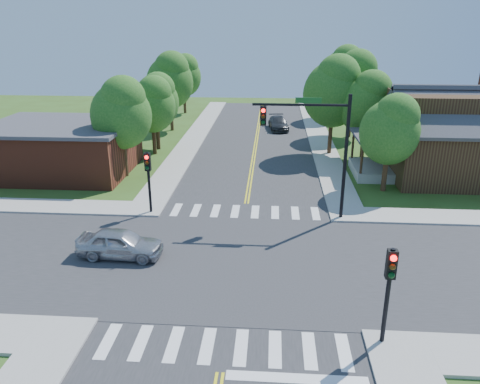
# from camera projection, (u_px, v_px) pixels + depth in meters

# --- Properties ---
(ground) EXTENTS (100.00, 100.00, 0.00)m
(ground) POSITION_uv_depth(u_px,v_px,m) (237.00, 262.00, 22.35)
(ground) COLOR #344D18
(ground) RESTS_ON ground
(road_ns) EXTENTS (10.00, 90.00, 0.04)m
(road_ns) POSITION_uv_depth(u_px,v_px,m) (237.00, 262.00, 22.34)
(road_ns) COLOR #2D2D30
(road_ns) RESTS_ON ground
(road_ew) EXTENTS (90.00, 10.00, 0.04)m
(road_ew) POSITION_uv_depth(u_px,v_px,m) (237.00, 262.00, 22.34)
(road_ew) COLOR #2D2D30
(road_ew) RESTS_ON ground
(intersection_patch) EXTENTS (10.20, 10.20, 0.06)m
(intersection_patch) POSITION_uv_depth(u_px,v_px,m) (237.00, 262.00, 22.35)
(intersection_patch) COLOR #2D2D30
(intersection_patch) RESTS_ON ground
(sidewalk_ne) EXTENTS (40.00, 40.00, 0.14)m
(sidewalk_ne) POSITION_uv_depth(u_px,v_px,m) (457.00, 169.00, 36.07)
(sidewalk_ne) COLOR #9E9B93
(sidewalk_ne) RESTS_ON ground
(sidewalk_nw) EXTENTS (40.00, 40.00, 0.14)m
(sidewalk_nw) POSITION_uv_depth(u_px,v_px,m) (59.00, 161.00, 38.17)
(sidewalk_nw) COLOR #9E9B93
(sidewalk_nw) RESTS_ON ground
(crosswalk_north) EXTENTS (8.85, 2.00, 0.01)m
(crosswalk_north) POSITION_uv_depth(u_px,v_px,m) (245.00, 212.00, 28.13)
(crosswalk_north) COLOR white
(crosswalk_north) RESTS_ON ground
(crosswalk_south) EXTENTS (8.85, 2.00, 0.01)m
(crosswalk_south) POSITION_uv_depth(u_px,v_px,m) (224.00, 346.00, 16.53)
(crosswalk_south) COLOR white
(crosswalk_south) RESTS_ON ground
(centerline) EXTENTS (0.30, 90.00, 0.01)m
(centerline) POSITION_uv_depth(u_px,v_px,m) (237.00, 261.00, 22.33)
(centerline) COLOR yellow
(centerline) RESTS_ON ground
(stop_bar) EXTENTS (4.60, 0.45, 0.09)m
(stop_bar) POSITION_uv_depth(u_px,v_px,m) (297.00, 380.00, 15.07)
(stop_bar) COLOR white
(stop_bar) RESTS_ON ground
(signal_mast_ne) EXTENTS (5.30, 0.42, 7.20)m
(signal_mast_ne) POSITION_uv_depth(u_px,v_px,m) (316.00, 137.00, 25.63)
(signal_mast_ne) COLOR black
(signal_mast_ne) RESTS_ON ground
(signal_pole_se) EXTENTS (0.34, 0.42, 3.80)m
(signal_pole_se) POSITION_uv_depth(u_px,v_px,m) (390.00, 279.00, 15.79)
(signal_pole_se) COLOR black
(signal_pole_se) RESTS_ON ground
(signal_pole_nw) EXTENTS (0.34, 0.42, 3.80)m
(signal_pole_nw) POSITION_uv_depth(u_px,v_px,m) (148.00, 171.00, 27.01)
(signal_pole_nw) COLOR black
(signal_pole_nw) RESTS_ON ground
(house_ne) EXTENTS (13.05, 8.80, 7.11)m
(house_ne) POSITION_uv_depth(u_px,v_px,m) (462.00, 132.00, 33.51)
(house_ne) COLOR black
(house_ne) RESTS_ON ground
(building_nw) EXTENTS (10.40, 8.40, 3.73)m
(building_nw) POSITION_uv_depth(u_px,v_px,m) (62.00, 148.00, 34.98)
(building_nw) COLOR brown
(building_nw) RESTS_ON ground
(tree_e_a) EXTENTS (3.88, 3.69, 6.60)m
(tree_e_a) POSITION_uv_depth(u_px,v_px,m) (391.00, 128.00, 30.16)
(tree_e_a) COLOR #382314
(tree_e_a) RESTS_ON ground
(tree_e_b) EXTENTS (4.29, 4.08, 7.30)m
(tree_e_b) POSITION_uv_depth(u_px,v_px,m) (368.00, 102.00, 37.10)
(tree_e_b) COLOR #382314
(tree_e_b) RESTS_ON ground
(tree_e_c) EXTENTS (4.95, 4.70, 8.41)m
(tree_e_c) POSITION_uv_depth(u_px,v_px,m) (354.00, 80.00, 44.35)
(tree_e_c) COLOR #382314
(tree_e_c) RESTS_ON ground
(tree_e_d) EXTENTS (4.93, 4.68, 8.38)m
(tree_e_d) POSITION_uv_depth(u_px,v_px,m) (344.00, 71.00, 52.77)
(tree_e_d) COLOR #382314
(tree_e_d) RESTS_ON ground
(tree_w_a) EXTENTS (4.32, 4.11, 7.35)m
(tree_w_a) POSITION_uv_depth(u_px,v_px,m) (122.00, 111.00, 33.00)
(tree_w_a) COLOR #382314
(tree_w_a) RESTS_ON ground
(tree_w_b) EXTENTS (3.99, 3.79, 6.78)m
(tree_w_b) POSITION_uv_depth(u_px,v_px,m) (157.00, 99.00, 40.32)
(tree_w_b) COLOR #382314
(tree_w_b) RESTS_ON ground
(tree_w_c) EXTENTS (4.74, 4.51, 8.06)m
(tree_w_c) POSITION_uv_depth(u_px,v_px,m) (170.00, 79.00, 47.09)
(tree_w_c) COLOR #382314
(tree_w_c) RESTS_ON ground
(tree_w_d) EXTENTS (4.22, 4.01, 7.17)m
(tree_w_d) POSITION_uv_depth(u_px,v_px,m) (184.00, 74.00, 56.32)
(tree_w_d) COLOR #382314
(tree_w_d) RESTS_ON ground
(tree_house) EXTENTS (4.94, 4.69, 8.40)m
(tree_house) POSITION_uv_depth(u_px,v_px,m) (334.00, 90.00, 38.29)
(tree_house) COLOR #382314
(tree_house) RESTS_ON ground
(tree_bldg) EXTENTS (3.93, 3.74, 6.69)m
(tree_bldg) POSITION_uv_depth(u_px,v_px,m) (153.00, 103.00, 38.83)
(tree_bldg) COLOR #382314
(tree_bldg) RESTS_ON ground
(car_silver) EXTENTS (2.08, 4.31, 1.41)m
(car_silver) POSITION_uv_depth(u_px,v_px,m) (120.00, 244.00, 22.61)
(car_silver) COLOR #B5B6BC
(car_silver) RESTS_ON ground
(car_dgrey) EXTENTS (2.87, 4.92, 1.30)m
(car_dgrey) POSITION_uv_depth(u_px,v_px,m) (278.00, 124.00, 48.97)
(car_dgrey) COLOR #2E3133
(car_dgrey) RESTS_ON ground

